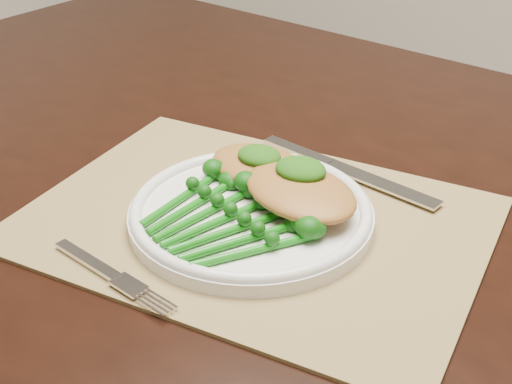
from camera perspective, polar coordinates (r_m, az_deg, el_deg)
The scene contains 9 objects.
placemat at distance 0.71m, azimuth -0.12°, elevation -2.39°, with size 0.45×0.33×0.00m, color olive.
dinner_plate at distance 0.71m, azimuth -0.41°, elevation -1.64°, with size 0.24×0.24×0.02m.
knife at distance 0.81m, azimuth 5.95°, elevation 2.23°, with size 0.23×0.05×0.01m.
fork at distance 0.64m, azimuth -10.87°, elevation -6.92°, with size 0.15×0.03×0.00m.
chicken_fillet_left at distance 0.75m, azimuth 0.41°, elevation 2.04°, with size 0.12×0.08×0.02m, color #A36C2F.
chicken_fillet_right at distance 0.70m, azimuth 3.55°, elevation 0.08°, with size 0.13×0.09×0.03m, color #A36C2F.
pesto_dollop_left at distance 0.75m, azimuth 0.27°, elevation 2.93°, with size 0.05×0.04×0.02m, color #133F09.
pesto_dollop_right at distance 0.70m, azimuth 3.60°, elevation 1.83°, with size 0.05×0.04×0.02m, color #133F09.
broccolini_bundle at distance 0.68m, azimuth -3.27°, elevation -2.46°, with size 0.18×0.19×0.04m.
Camera 1 is at (0.19, -0.68, 1.14)m, focal length 50.00 mm.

